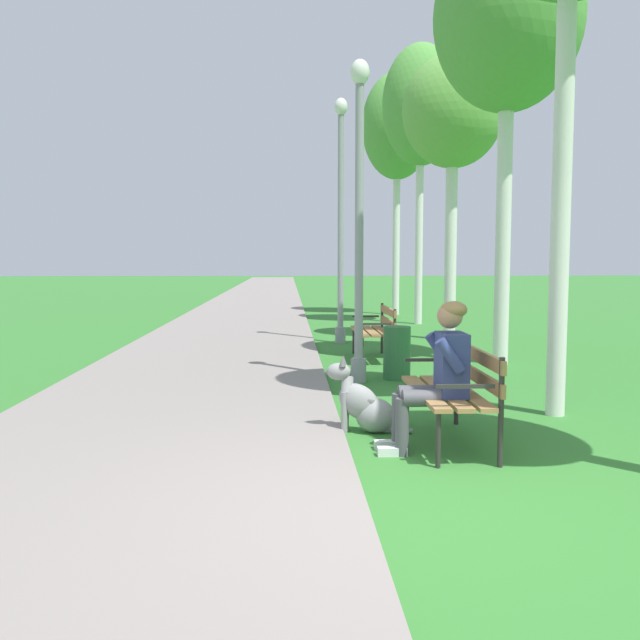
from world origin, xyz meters
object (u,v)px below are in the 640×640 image
(birch_tree_fifth, at_px, (421,107))
(birch_tree_fourth, at_px, (453,115))
(birch_tree_third, at_px, (508,20))
(lamp_post_mid, at_px, (341,218))
(person_seated_on_near_bench, at_px, (438,370))
(birch_tree_sixth, at_px, (397,128))
(park_bench_mid, at_px, (377,327))
(litter_bin, at_px, (397,353))
(lamp_post_near, at_px, (359,218))
(park_bench_near, at_px, (456,385))
(dog_grey, at_px, (364,404))

(birch_tree_fifth, bearing_deg, birch_tree_fourth, -90.36)
(birch_tree_third, bearing_deg, lamp_post_mid, 128.74)
(birch_tree_fifth, bearing_deg, person_seated_on_near_bench, -99.96)
(birch_tree_sixth, bearing_deg, birch_tree_fifth, -87.69)
(park_bench_mid, bearing_deg, litter_bin, -88.79)
(birch_tree_fourth, relative_size, birch_tree_fifth, 0.82)
(park_bench_mid, bearing_deg, lamp_post_near, -103.83)
(birch_tree_sixth, bearing_deg, park_bench_near, -96.82)
(park_bench_mid, height_order, lamp_post_mid, lamp_post_mid)
(lamp_post_mid, xyz_separation_m, birch_tree_fourth, (2.17, 0.38, 1.99))
(person_seated_on_near_bench, xyz_separation_m, birch_tree_third, (1.98, 4.67, 4.36))
(birch_tree_fourth, bearing_deg, park_bench_near, -102.91)
(litter_bin, bearing_deg, park_bench_near, -90.07)
(person_seated_on_near_bench, xyz_separation_m, birch_tree_fourth, (1.94, 7.81, 3.65))
(park_bench_near, xyz_separation_m, birch_tree_third, (1.78, 4.43, 4.53))
(park_bench_mid, relative_size, birch_tree_sixth, 0.22)
(dog_grey, distance_m, lamp_post_mid, 7.09)
(birch_tree_third, bearing_deg, dog_grey, -122.17)
(person_seated_on_near_bench, distance_m, lamp_post_near, 3.58)
(lamp_post_mid, xyz_separation_m, birch_tree_third, (2.22, -2.76, 2.69))
(park_bench_mid, bearing_deg, birch_tree_fourth, 55.23)
(dog_grey, height_order, lamp_post_mid, lamp_post_mid)
(birch_tree_third, relative_size, birch_tree_fifth, 0.96)
(litter_bin, bearing_deg, lamp_post_near, -159.53)
(birch_tree_fourth, distance_m, birch_tree_sixth, 6.24)
(park_bench_mid, xyz_separation_m, dog_grey, (-0.71, -4.60, -0.25))
(park_bench_mid, distance_m, lamp_post_near, 2.61)
(dog_grey, bearing_deg, person_seated_on_near_bench, -51.17)
(dog_grey, bearing_deg, litter_bin, 75.03)
(lamp_post_near, xyz_separation_m, litter_bin, (0.53, 0.20, -1.76))
(birch_tree_fourth, bearing_deg, litter_bin, -111.70)
(birch_tree_fifth, bearing_deg, lamp_post_near, -106.09)
(park_bench_mid, height_order, dog_grey, park_bench_mid)
(birch_tree_fifth, relative_size, birch_tree_sixth, 0.99)
(lamp_post_mid, xyz_separation_m, litter_bin, (0.44, -3.97, -2.00))
(person_seated_on_near_bench, bearing_deg, park_bench_near, 49.66)
(lamp_post_near, xyz_separation_m, birch_tree_third, (2.30, 1.41, 2.93))
(park_bench_near, height_order, birch_tree_third, birch_tree_third)
(birch_tree_sixth, bearing_deg, lamp_post_near, -101.44)
(litter_bin, bearing_deg, birch_tree_third, 34.32)
(birch_tree_third, bearing_deg, birch_tree_fourth, 90.76)
(lamp_post_mid, height_order, birch_tree_fourth, birch_tree_fourth)
(birch_tree_third, xyz_separation_m, birch_tree_fourth, (-0.04, 3.14, -0.71))
(birch_tree_fourth, bearing_deg, birch_tree_fifth, 89.64)
(birch_tree_third, xyz_separation_m, birch_tree_fifth, (-0.02, 6.50, 0.16))
(lamp_post_near, height_order, birch_tree_third, birch_tree_third)
(birch_tree_fourth, bearing_deg, person_seated_on_near_bench, -103.96)
(birch_tree_sixth, bearing_deg, litter_bin, -98.85)
(litter_bin, bearing_deg, person_seated_on_near_bench, -93.49)
(park_bench_mid, height_order, birch_tree_fourth, birch_tree_fourth)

